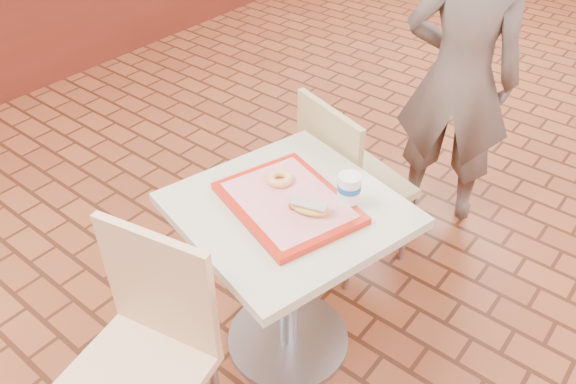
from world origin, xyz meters
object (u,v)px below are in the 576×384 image
Objects in this scene: customer at (459,78)px; ring_donut at (280,178)px; chair_main_back at (346,178)px; chair_main_front at (145,346)px; paper_cup at (349,188)px; serving_tray at (288,203)px; long_john_donut at (309,207)px; main_table at (288,256)px.

ring_donut is at bearing 64.37° from customer.
chair_main_back is 9.09× the size of ring_donut.
chair_main_front is 0.83m from paper_cup.
long_john_donut is (0.09, -0.01, 0.03)m from serving_tray.
paper_cup reaches higher than main_table.
customer reaches higher than chair_main_back.
chair_main_front reaches higher than paper_cup.
serving_tray reaches higher than main_table.
customer is 1.10m from paper_cup.
main_table is 0.49× the size of customer.
customer is 15.21× the size of paper_cup.
ring_donut reaches higher than main_table.
main_table is 1.62× the size of serving_tray.
ring_donut is at bearing 110.62° from chair_main_back.
chair_main_front is 8.82× the size of paper_cup.
ring_donut is at bearing 76.52° from chair_main_front.
serving_tray is at bearing -90.00° from main_table.
long_john_donut is at bearing -5.54° from main_table.
main_table is at bearing 119.10° from chair_main_back.
chair_main_front is at bearing -91.35° from ring_donut.
customer is 15.87× the size of ring_donut.
paper_cup reaches higher than ring_donut.
paper_cup is at bearing 64.27° from long_john_donut.
main_table is 0.30m from ring_donut.
main_table is 0.38m from paper_cup.
chair_main_back is 0.74m from customer.
customer reaches higher than main_table.
paper_cup is at bearing 140.42° from chair_main_back.
chair_main_front is at bearing 107.89° from chair_main_back.
serving_tray is at bearing -141.51° from paper_cup.
chair_main_back is 8.72× the size of paper_cup.
customer reaches higher than chair_main_front.
paper_cup is (0.28, -0.42, 0.33)m from chair_main_back.
chair_main_front is 6.11× the size of long_john_donut.
ring_donut is at bearing 145.52° from main_table.
serving_tray is 3.17× the size of long_john_donut.
main_table is at bearing -34.48° from ring_donut.
chair_main_back is 0.57× the size of customer.
chair_main_back is 1.90× the size of serving_tray.
main_table is 0.56m from chair_main_back.
chair_main_back is 6.04× the size of long_john_donut.
ring_donut reaches higher than serving_tray.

